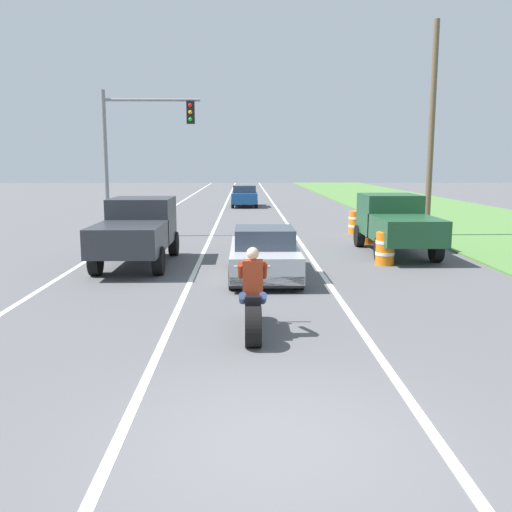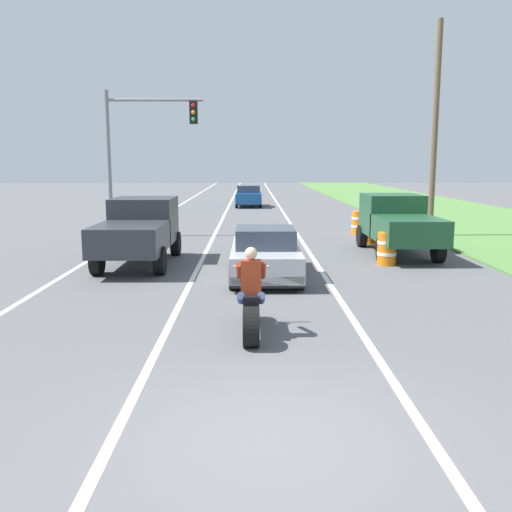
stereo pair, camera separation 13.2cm
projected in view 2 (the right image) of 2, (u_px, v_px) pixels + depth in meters
ground_plane at (272, 443)px, 6.27m from camera, size 160.00×160.00×0.00m
lane_stripe_left_solid at (139, 230)px, 25.95m from camera, size 0.14×120.00×0.01m
lane_stripe_right_solid at (295, 230)px, 26.02m from camera, size 0.14×120.00×0.01m
lane_stripe_centre_dashed at (217, 230)px, 25.98m from camera, size 0.14×120.00×0.01m
grass_verge_right at (512, 229)px, 26.10m from camera, size 10.00×120.00×0.06m
motorcycle_with_rider at (251, 304)px, 10.05m from camera, size 0.70×2.21×1.62m
sports_car_silver at (265, 254)px, 15.25m from camera, size 1.84×4.30×1.37m
pickup_truck_left_lane_dark_grey at (139, 229)px, 17.05m from camera, size 2.02×4.80×1.98m
pickup_truck_right_shoulder_dark_green at (398, 222)px, 18.98m from camera, size 2.02×4.80×1.98m
traffic_light_mast_near at (137, 141)px, 23.20m from camera, size 4.04×0.34×6.00m
utility_pole_roadside at (435, 131)px, 22.96m from camera, size 0.24×0.24×8.72m
construction_barrel_nearest at (387, 249)px, 17.07m from camera, size 0.58×0.58×1.00m
construction_barrel_mid at (371, 231)px, 21.52m from camera, size 0.58×0.58×1.00m
construction_barrel_far at (358, 223)px, 24.44m from camera, size 0.58×0.58×1.00m
distant_car_far_ahead at (249, 196)px, 39.55m from camera, size 1.80×4.00×1.50m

